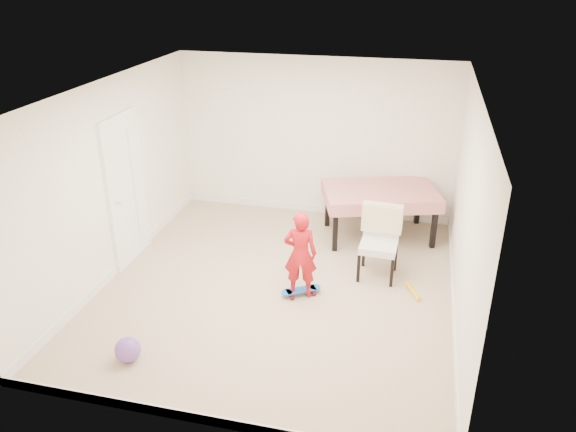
% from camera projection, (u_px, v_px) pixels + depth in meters
% --- Properties ---
extents(ground, '(5.00, 5.00, 0.00)m').
position_uv_depth(ground, '(277.00, 286.00, 7.42)').
color(ground, tan).
rests_on(ground, ground).
extents(ceiling, '(4.50, 5.00, 0.04)m').
position_uv_depth(ceiling, '(275.00, 92.00, 6.34)').
color(ceiling, silver).
rests_on(ceiling, wall_back).
extents(wall_back, '(4.50, 0.04, 2.60)m').
position_uv_depth(wall_back, '(315.00, 138.00, 9.06)').
color(wall_back, white).
rests_on(wall_back, ground).
extents(wall_front, '(4.50, 0.04, 2.60)m').
position_uv_depth(wall_front, '(201.00, 307.00, 4.69)').
color(wall_front, white).
rests_on(wall_front, ground).
extents(wall_left, '(0.04, 5.00, 2.60)m').
position_uv_depth(wall_left, '(112.00, 181.00, 7.35)').
color(wall_left, white).
rests_on(wall_left, ground).
extents(wall_right, '(0.04, 5.00, 2.60)m').
position_uv_depth(wall_right, '(465.00, 214.00, 6.40)').
color(wall_right, white).
rests_on(wall_right, ground).
extents(door, '(0.11, 0.94, 2.11)m').
position_uv_depth(door, '(126.00, 192.00, 7.73)').
color(door, white).
rests_on(door, ground).
extents(baseboard_back, '(4.50, 0.02, 0.12)m').
position_uv_depth(baseboard_back, '(314.00, 208.00, 9.59)').
color(baseboard_back, white).
rests_on(baseboard_back, ground).
extents(baseboard_front, '(4.50, 0.02, 0.12)m').
position_uv_depth(baseboard_front, '(210.00, 420.00, 5.20)').
color(baseboard_front, white).
rests_on(baseboard_front, ground).
extents(baseboard_left, '(0.02, 5.00, 0.12)m').
position_uv_depth(baseboard_left, '(123.00, 263.00, 7.87)').
color(baseboard_left, white).
rests_on(baseboard_left, ground).
extents(baseboard_right, '(0.02, 5.00, 0.12)m').
position_uv_depth(baseboard_right, '(453.00, 305.00, 6.92)').
color(baseboard_right, white).
rests_on(baseboard_right, ground).
extents(dining_table, '(1.90, 1.50, 0.78)m').
position_uv_depth(dining_table, '(379.00, 213.00, 8.61)').
color(dining_table, '#B3091F').
rests_on(dining_table, ground).
extents(dining_chair, '(0.57, 0.64, 0.99)m').
position_uv_depth(dining_chair, '(379.00, 244.00, 7.46)').
color(dining_chair, white).
rests_on(dining_chair, ground).
extents(skateboard, '(0.56, 0.45, 0.08)m').
position_uv_depth(skateboard, '(301.00, 292.00, 7.23)').
color(skateboard, blue).
rests_on(skateboard, ground).
extents(child, '(0.45, 0.33, 1.14)m').
position_uv_depth(child, '(300.00, 257.00, 6.99)').
color(child, red).
rests_on(child, ground).
extents(balloon, '(0.28, 0.28, 0.28)m').
position_uv_depth(balloon, '(128.00, 350.00, 6.00)').
color(balloon, '#7547AB').
rests_on(balloon, ground).
extents(foam_toy, '(0.22, 0.39, 0.06)m').
position_uv_depth(foam_toy, '(413.00, 291.00, 7.26)').
color(foam_toy, yellow).
rests_on(foam_toy, ground).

